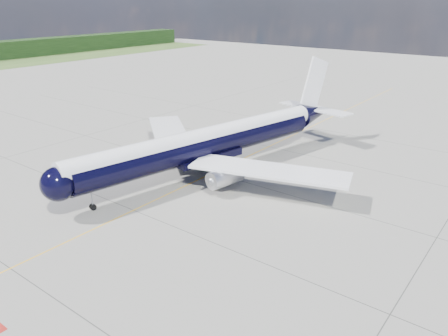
{
  "coord_description": "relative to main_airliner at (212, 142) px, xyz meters",
  "views": [
    {
      "loc": [
        36.55,
        -20.15,
        23.26
      ],
      "look_at": [
        6.35,
        19.28,
        4.0
      ],
      "focal_mm": 35.0,
      "sensor_mm": 36.0,
      "label": 1
    }
  ],
  "objects": [
    {
      "name": "ground",
      "position": [
        0.3,
        4.73,
        -4.53
      ],
      "size": [
        320.0,
        320.0,
        0.0
      ],
      "primitive_type": "plane",
      "color": "gray",
      "rests_on": "ground"
    },
    {
      "name": "taxiway_centerline",
      "position": [
        0.3,
        -0.27,
        -4.53
      ],
      "size": [
        0.16,
        160.0,
        0.01
      ],
      "primitive_type": "cube",
      "color": "#F2AD0C",
      "rests_on": "ground"
    },
    {
      "name": "main_airliner",
      "position": [
        0.0,
        0.0,
        0.0
      ],
      "size": [
        40.75,
        50.22,
        14.61
      ],
      "rotation": [
        0.0,
        0.0,
        -0.2
      ],
      "color": "black",
      "rests_on": "ground"
    }
  ]
}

